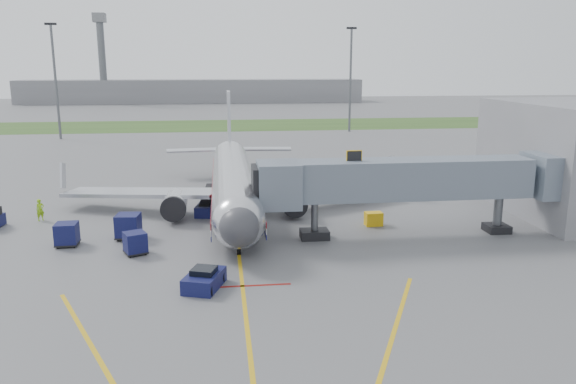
{
  "coord_description": "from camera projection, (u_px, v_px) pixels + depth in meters",
  "views": [
    {
      "loc": [
        -1.13,
        -36.35,
        13.28
      ],
      "look_at": [
        4.23,
        7.55,
        3.2
      ],
      "focal_mm": 35.0,
      "sensor_mm": 36.0,
      "label": 1
    }
  ],
  "objects": [
    {
      "name": "ramp_worker",
      "position": [
        40.0,
        210.0,
        48.65
      ],
      "size": [
        0.83,
        0.79,
        1.91
      ],
      "primitive_type": "imported",
      "rotation": [
        0.0,
        0.0,
        0.67
      ],
      "color": "#86C317",
      "rests_on": "ground"
    },
    {
      "name": "pushback_tug",
      "position": [
        204.0,
        279.0,
        34.04
      ],
      "size": [
        2.77,
        3.5,
        1.28
      ],
      "color": "#0D0F3B",
      "rests_on": "ground"
    },
    {
      "name": "light_mast_right",
      "position": [
        350.0,
        77.0,
        111.41
      ],
      "size": [
        2.0,
        0.44,
        20.4
      ],
      "color": "#595B60",
      "rests_on": "ground"
    },
    {
      "name": "airliner",
      "position": [
        233.0,
        181.0,
        52.43
      ],
      "size": [
        32.1,
        35.67,
        10.25
      ],
      "color": "silver",
      "rests_on": "ground"
    },
    {
      "name": "terminal",
      "position": [
        569.0,
        159.0,
        50.38
      ],
      "size": [
        10.0,
        16.0,
        10.0
      ],
      "primitive_type": "cube",
      "color": "slate",
      "rests_on": "ground"
    },
    {
      "name": "baggage_cart_a",
      "position": [
        67.0,
        234.0,
        41.9
      ],
      "size": [
        1.65,
        1.65,
        1.74
      ],
      "color": "#0D0F3B",
      "rests_on": "ground"
    },
    {
      "name": "ground",
      "position": [
        240.0,
        264.0,
        38.26
      ],
      "size": [
        400.0,
        400.0,
        0.0
      ],
      "primitive_type": "plane",
      "color": "#565659",
      "rests_on": "ground"
    },
    {
      "name": "distant_terminal",
      "position": [
        194.0,
        91.0,
        200.72
      ],
      "size": [
        120.0,
        14.0,
        8.0
      ],
      "primitive_type": "cube",
      "color": "slate",
      "rests_on": "ground"
    },
    {
      "name": "baggage_cart_c",
      "position": [
        128.0,
        226.0,
        43.6
      ],
      "size": [
        1.98,
        1.98,
        1.94
      ],
      "color": "#0D0F3B",
      "rests_on": "ground"
    },
    {
      "name": "baggage_cart_b",
      "position": [
        135.0,
        243.0,
        40.05
      ],
      "size": [
        1.97,
        1.97,
        1.6
      ],
      "color": "#0D0F3B",
      "rests_on": "ground"
    },
    {
      "name": "grass_strip",
      "position": [
        225.0,
        125.0,
        125.37
      ],
      "size": [
        300.0,
        25.0,
        0.01
      ],
      "primitive_type": "cube",
      "color": "#2D4C1E",
      "rests_on": "ground"
    },
    {
      "name": "control_tower",
      "position": [
        102.0,
        52.0,
        189.37
      ],
      "size": [
        4.0,
        4.0,
        30.0
      ],
      "color": "#595B60",
      "rests_on": "ground"
    },
    {
      "name": "apron_markings",
      "position": [
        245.0,
        310.0,
        31.1
      ],
      "size": [
        21.52,
        50.0,
        0.01
      ],
      "color": "gold",
      "rests_on": "ground"
    },
    {
      "name": "belt_loader",
      "position": [
        207.0,
        207.0,
        51.16
      ],
      "size": [
        2.14,
        4.72,
        2.23
      ],
      "color": "#0D0F3B",
      "rests_on": "ground"
    },
    {
      "name": "jet_bridge",
      "position": [
        402.0,
        180.0,
        43.63
      ],
      "size": [
        25.3,
        4.0,
        6.9
      ],
      "color": "slate",
      "rests_on": "ground"
    },
    {
      "name": "ground_power_cart",
      "position": [
        374.0,
        219.0,
        47.25
      ],
      "size": [
        1.47,
        1.02,
        1.14
      ],
      "color": "#EBB00D",
      "rests_on": "ground"
    },
    {
      "name": "light_mast_left",
      "position": [
        55.0,
        79.0,
        100.07
      ],
      "size": [
        2.0,
        0.44,
        20.4
      ],
      "color": "#595B60",
      "rests_on": "ground"
    }
  ]
}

